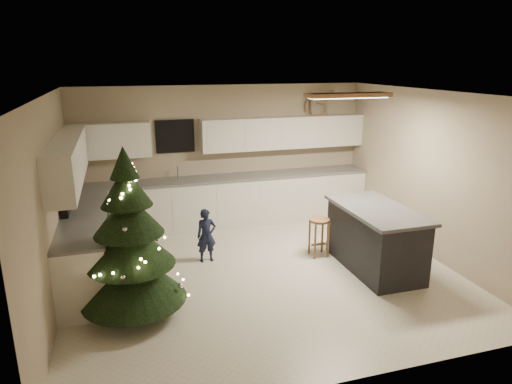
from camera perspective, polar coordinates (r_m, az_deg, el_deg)
ground_plane at (r=6.85m, az=0.86°, el=-10.08°), size 5.50×5.50×0.00m
room_shell at (r=6.28m, az=1.12°, el=4.44°), size 5.52×5.02×2.61m
cabinetry at (r=7.89m, az=-9.09°, el=-0.77°), size 5.50×3.20×2.00m
island at (r=7.05m, az=14.66°, el=-5.59°), size 0.90×1.70×0.95m
bar_stool at (r=7.32m, az=7.91°, el=-4.50°), size 0.32×0.32×0.62m
christmas_tree at (r=5.68m, az=-15.39°, el=-6.80°), size 1.32×1.27×2.10m
toddler at (r=7.11m, az=-6.21°, el=-5.43°), size 0.32×0.22×0.84m
rocking_horse at (r=9.03m, az=7.99°, el=11.10°), size 0.61×0.36×0.50m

